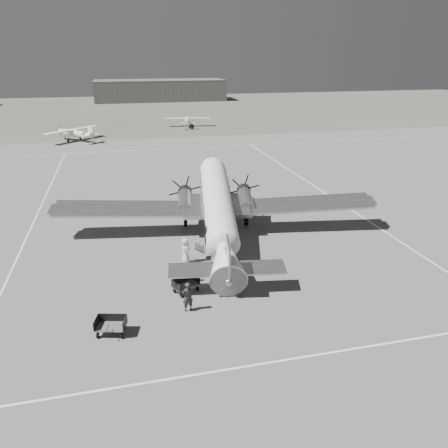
# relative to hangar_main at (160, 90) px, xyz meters

# --- Properties ---
(ground) EXTENTS (260.00, 260.00, 0.00)m
(ground) POSITION_rel_hangar_main_xyz_m (-5.00, -120.00, -3.30)
(ground) COLOR slate
(ground) RESTS_ON ground
(taxi_line_near) EXTENTS (60.00, 0.15, 0.01)m
(taxi_line_near) POSITION_rel_hangar_main_xyz_m (-5.00, -134.00, -3.29)
(taxi_line_near) COLOR silver
(taxi_line_near) RESTS_ON ground
(taxi_line_right) EXTENTS (0.15, 80.00, 0.01)m
(taxi_line_right) POSITION_rel_hangar_main_xyz_m (7.00, -120.00, -3.29)
(taxi_line_right) COLOR silver
(taxi_line_right) RESTS_ON ground
(taxi_line_left) EXTENTS (0.15, 60.00, 0.01)m
(taxi_line_left) POSITION_rel_hangar_main_xyz_m (-23.00, -110.00, -3.29)
(taxi_line_left) COLOR silver
(taxi_line_left) RESTS_ON ground
(taxi_line_horizon) EXTENTS (90.00, 0.15, 0.01)m
(taxi_line_horizon) POSITION_rel_hangar_main_xyz_m (-5.00, -80.00, -3.29)
(taxi_line_horizon) COLOR silver
(taxi_line_horizon) RESTS_ON ground
(grass_infield) EXTENTS (260.00, 90.00, 0.01)m
(grass_infield) POSITION_rel_hangar_main_xyz_m (-5.00, -25.00, -3.30)
(grass_infield) COLOR #5A574C
(grass_infield) RESTS_ON ground
(hangar_main) EXTENTS (42.00, 14.00, 6.60)m
(hangar_main) POSITION_rel_hangar_main_xyz_m (0.00, 0.00, 0.00)
(hangar_main) COLOR slate
(hangar_main) RESTS_ON ground
(dc3_airliner) EXTENTS (30.24, 23.19, 5.26)m
(dc3_airliner) POSITION_rel_hangar_main_xyz_m (-7.47, -118.40, -0.67)
(dc3_airliner) COLOR silver
(dc3_airliner) RESTS_ON ground
(light_plane_left) EXTENTS (14.28, 14.24, 2.31)m
(light_plane_left) POSITION_rel_hangar_main_xyz_m (-22.25, -69.19, -2.14)
(light_plane_left) COLOR white
(light_plane_left) RESTS_ON ground
(light_plane_right) EXTENTS (10.84, 9.25, 2.04)m
(light_plane_right) POSITION_rel_hangar_main_xyz_m (-0.27, -57.62, -2.28)
(light_plane_right) COLOR white
(light_plane_right) RESTS_ON ground
(baggage_cart_near) EXTENTS (2.05, 1.83, 0.96)m
(baggage_cart_near) POSITION_rel_hangar_main_xyz_m (-11.38, -126.09, -2.82)
(baggage_cart_near) COLOR #505050
(baggage_cart_near) RESTS_ON ground
(baggage_cart_far) EXTENTS (1.97, 1.61, 0.97)m
(baggage_cart_far) POSITION_rel_hangar_main_xyz_m (-16.08, -129.63, -2.81)
(baggage_cart_far) COLOR #505050
(baggage_cart_far) RESTS_ON ground
(ground_crew) EXTENTS (0.77, 0.60, 1.87)m
(ground_crew) POSITION_rel_hangar_main_xyz_m (-11.61, -128.30, -2.37)
(ground_crew) COLOR #292929
(ground_crew) RESTS_ON ground
(ramp_agent) EXTENTS (0.73, 0.88, 1.62)m
(ramp_agent) POSITION_rel_hangar_main_xyz_m (-11.18, -124.84, -2.49)
(ramp_agent) COLOR beige
(ramp_agent) RESTS_ON ground
(passenger) EXTENTS (0.85, 1.07, 1.92)m
(passenger) POSITION_rel_hangar_main_xyz_m (-10.72, -121.87, -2.34)
(passenger) COLOR silver
(passenger) RESTS_ON ground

